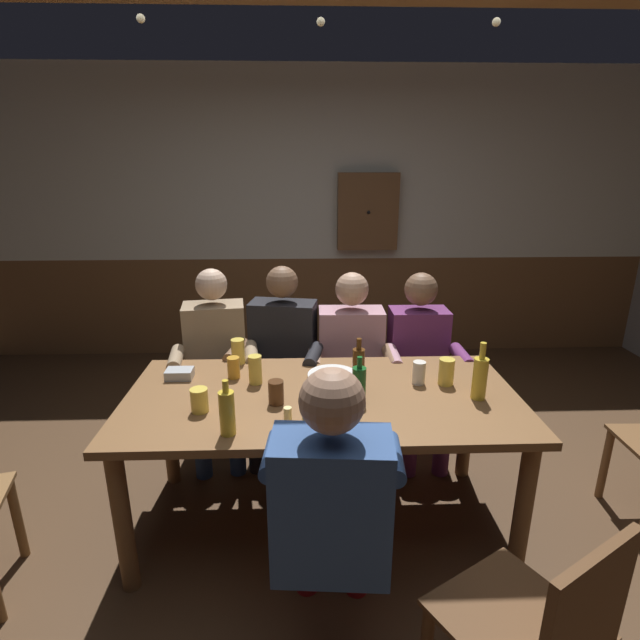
{
  "coord_description": "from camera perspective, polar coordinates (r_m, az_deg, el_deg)",
  "views": [
    {
      "loc": [
        -0.09,
        -2.07,
        1.86
      ],
      "look_at": [
        0.0,
        0.41,
        1.05
      ],
      "focal_mm": 27.47,
      "sensor_mm": 36.0,
      "label": 1
    }
  ],
  "objects": [
    {
      "name": "bottle_1",
      "position": [
        2.34,
        4.57,
        -7.47
      ],
      "size": [
        0.07,
        0.07,
        0.23
      ],
      "color": "#195923",
      "rests_on": "dining_table"
    },
    {
      "name": "string_lights",
      "position": [
        2.46,
        0.09,
        31.92
      ],
      "size": [
        4.61,
        0.04,
        0.09
      ],
      "color": "#F9EAB2"
    },
    {
      "name": "wall_dart_cabinet",
      "position": [
        4.68,
        5.58,
        12.45
      ],
      "size": [
        0.56,
        0.15,
        0.7
      ],
      "color": "brown"
    },
    {
      "name": "pint_glass_2",
      "position": [
        2.56,
        -7.55,
        -5.76
      ],
      "size": [
        0.07,
        0.07,
        0.15
      ],
      "primitive_type": "cylinder",
      "color": "#E5C64C",
      "rests_on": "dining_table"
    },
    {
      "name": "bottle_0",
      "position": [
        2.49,
        18.13,
        -6.32
      ],
      "size": [
        0.07,
        0.07,
        0.29
      ],
      "color": "gold",
      "rests_on": "dining_table"
    },
    {
      "name": "back_wall_upper",
      "position": [
        4.75,
        -1.05,
        17.53
      ],
      "size": [
        6.53,
        0.12,
        1.72
      ],
      "primitive_type": "cube",
      "color": "beige"
    },
    {
      "name": "pint_glass_3",
      "position": [
        2.35,
        -5.14,
        -8.4
      ],
      "size": [
        0.07,
        0.07,
        0.12
      ],
      "primitive_type": "cylinder",
      "color": "#4C2D19",
      "rests_on": "dining_table"
    },
    {
      "name": "ground_plane",
      "position": [
        2.79,
        0.33,
        -23.88
      ],
      "size": [
        7.84,
        7.84,
        0.0
      ],
      "primitive_type": "plane",
      "color": "#4C331E"
    },
    {
      "name": "pint_glass_5",
      "position": [
        2.34,
        -13.87,
        -9.06
      ],
      "size": [
        0.08,
        0.08,
        0.11
      ],
      "primitive_type": "cylinder",
      "color": "#E5C64C",
      "rests_on": "dining_table"
    },
    {
      "name": "pint_glass_6",
      "position": [
        2.61,
        14.5,
        -5.85
      ],
      "size": [
        0.08,
        0.08,
        0.14
      ],
      "primitive_type": "cylinder",
      "color": "#E5C64C",
      "rests_on": "dining_table"
    },
    {
      "name": "person_1",
      "position": [
        3.13,
        -4.51,
        -4.12
      ],
      "size": [
        0.59,
        0.57,
        1.25
      ],
      "rotation": [
        0.0,
        0.0,
        2.95
      ],
      "color": "black",
      "rests_on": "ground_plane"
    },
    {
      "name": "pint_glass_0",
      "position": [
        2.59,
        11.45,
        -6.03
      ],
      "size": [
        0.07,
        0.07,
        0.12
      ],
      "primitive_type": "cylinder",
      "color": "white",
      "rests_on": "dining_table"
    },
    {
      "name": "pint_glass_4",
      "position": [
        2.06,
        -0.92,
        -11.94
      ],
      "size": [
        0.08,
        0.08,
        0.14
      ],
      "primitive_type": "cylinder",
      "color": "#E5C64C",
      "rests_on": "dining_table"
    },
    {
      "name": "dining_table",
      "position": [
        2.49,
        0.25,
        -10.64
      ],
      "size": [
        1.94,
        0.95,
        0.76
      ],
      "color": "brown",
      "rests_on": "ground_plane"
    },
    {
      "name": "bottle_3",
      "position": [
        2.46,
        4.49,
        -5.68
      ],
      "size": [
        0.06,
        0.06,
        0.28
      ],
      "color": "#593314",
      "rests_on": "dining_table"
    },
    {
      "name": "plate_0",
      "position": [
        2.64,
        1.48,
        -6.46
      ],
      "size": [
        0.27,
        0.27,
        0.01
      ],
      "primitive_type": "cylinder",
      "color": "white",
      "rests_on": "dining_table"
    },
    {
      "name": "bottle_2",
      "position": [
        2.11,
        -10.77,
        -10.49
      ],
      "size": [
        0.07,
        0.07,
        0.25
      ],
      "color": "gold",
      "rests_on": "dining_table"
    },
    {
      "name": "person_4",
      "position": [
        1.89,
        1.35,
        -20.43
      ],
      "size": [
        0.57,
        0.55,
        1.24
      ],
      "rotation": [
        0.0,
        0.0,
        -0.08
      ],
      "color": "#2D4C84",
      "rests_on": "ground_plane"
    },
    {
      "name": "condiment_caddy",
      "position": [
        2.72,
        -16.04,
        -6.04
      ],
      "size": [
        0.14,
        0.1,
        0.05
      ],
      "primitive_type": "cube",
      "color": "#B2B7BC",
      "rests_on": "dining_table"
    },
    {
      "name": "pint_glass_7",
      "position": [
        2.82,
        -9.53,
        -3.63
      ],
      "size": [
        0.08,
        0.08,
        0.14
      ],
      "primitive_type": "cylinder",
      "color": "#E5C64C",
      "rests_on": "dining_table"
    },
    {
      "name": "person_2",
      "position": [
        3.14,
        3.69,
        -4.34
      ],
      "size": [
        0.56,
        0.51,
        1.2
      ],
      "rotation": [
        0.0,
        0.0,
        3.12
      ],
      "color": "#B78493",
      "rests_on": "ground_plane"
    },
    {
      "name": "chair_empty_near_left",
      "position": [
        1.91,
        24.13,
        -30.37
      ],
      "size": [
        0.6,
        0.6,
        0.88
      ],
      "rotation": [
        0.0,
        0.0,
        0.52
      ],
      "color": "brown",
      "rests_on": "ground_plane"
    },
    {
      "name": "person_0",
      "position": [
        3.17,
        -12.04,
        -4.3
      ],
      "size": [
        0.55,
        0.57,
        1.23
      ],
      "rotation": [
        0.0,
        0.0,
        3.28
      ],
      "color": "#997F60",
      "rests_on": "ground_plane"
    },
    {
      "name": "pint_glass_1",
      "position": [
        2.65,
        -10.03,
        -5.48
      ],
      "size": [
        0.07,
        0.07,
        0.11
      ],
      "primitive_type": "cylinder",
      "color": "gold",
      "rests_on": "dining_table"
    },
    {
      "name": "back_wall_wainscot",
      "position": [
        4.95,
        -0.96,
        1.82
      ],
      "size": [
        6.53,
        0.12,
        0.96
      ],
      "primitive_type": "cube",
      "color": "brown",
      "rests_on": "ground_plane"
    },
    {
      "name": "person_3",
      "position": [
        3.21,
        11.54,
        -4.38
      ],
      "size": [
        0.51,
        0.53,
        1.2
      ],
      "rotation": [
        0.0,
        0.0,
        3.14
      ],
      "color": "#6B2D66",
      "rests_on": "ground_plane"
    },
    {
      "name": "table_candle",
      "position": [
        2.18,
        -3.77,
        -11.07
      ],
      "size": [
        0.04,
        0.04,
        0.08
      ],
      "primitive_type": "cylinder",
      "color": "#F9E08C",
      "rests_on": "dining_table"
    }
  ]
}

